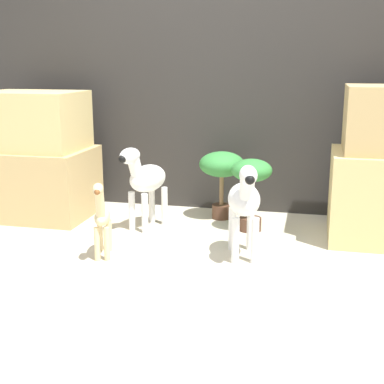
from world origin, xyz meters
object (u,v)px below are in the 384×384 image
(giraffe_figurine, at_px, (102,217))
(zebra_right, at_px, (245,200))
(zebra_left, at_px, (145,179))
(potted_palm_back, at_px, (251,179))
(potted_palm_front, at_px, (222,169))

(giraffe_figurine, bearing_deg, zebra_right, 12.48)
(zebra_left, height_order, potted_palm_back, zebra_left)
(giraffe_figurine, bearing_deg, potted_palm_front, 60.52)
(giraffe_figurine, xyz_separation_m, potted_palm_back, (0.87, 0.79, 0.12))
(giraffe_figurine, distance_m, potted_palm_back, 1.18)
(zebra_right, xyz_separation_m, potted_palm_front, (-0.30, 0.86, 0.03))
(zebra_left, bearing_deg, zebra_right, -29.60)
(giraffe_figurine, relative_size, potted_palm_back, 0.97)
(zebra_right, xyz_separation_m, zebra_left, (-0.82, 0.46, 0.00))
(zebra_left, relative_size, potted_palm_back, 1.18)
(zebra_right, distance_m, potted_palm_front, 0.91)
(zebra_right, distance_m, giraffe_figurine, 0.93)
(zebra_right, relative_size, giraffe_figurine, 1.22)
(potted_palm_back, bearing_deg, giraffe_figurine, -137.78)
(potted_palm_front, distance_m, potted_palm_back, 0.38)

